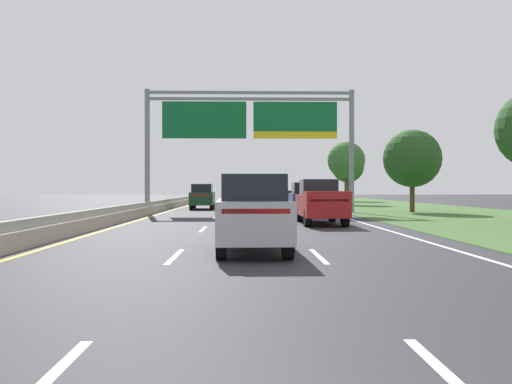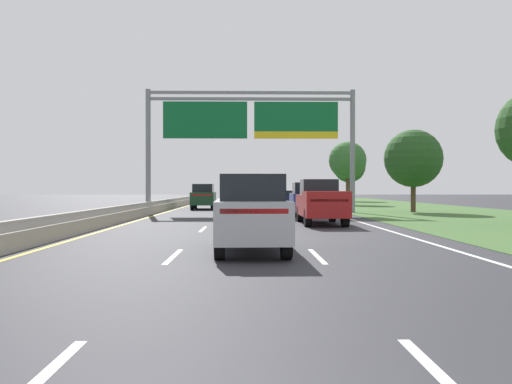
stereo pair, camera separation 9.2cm
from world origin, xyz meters
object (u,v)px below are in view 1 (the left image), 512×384
Objects in this scene: pickup_truck_red at (321,202)px; car_silver_centre_lane_suv at (252,212)px; overhead_sign_gantry at (250,125)px; roadside_tree_mid at (412,159)px; roadside_tree_distant at (348,166)px; car_darkgreen_left_lane_suv at (203,196)px; car_blue_right_lane_suv at (306,199)px; roadside_tree_far at (346,160)px; car_navy_right_lane_sedan at (289,200)px.

pickup_truck_red is 1.14× the size of car_silver_centre_lane_suv.
overhead_sign_gantry is at bearing 15.85° from pickup_truck_red.
overhead_sign_gantry is 12.08m from roadside_tree_mid.
roadside_tree_mid is 0.87× the size of roadside_tree_distant.
pickup_truck_red is 1.14× the size of car_darkgreen_left_lane_suv.
pickup_truck_red is at bearing -159.41° from car_darkgreen_left_lane_suv.
pickup_truck_red reaches higher than car_blue_right_lane_suv.
car_darkgreen_left_lane_suv and car_silver_centre_lane_suv have the same top height.
roadside_tree_far is (10.63, 41.60, 3.65)m from car_silver_centre_lane_suv.
car_silver_centre_lane_suv is 1.08× the size of car_navy_right_lane_sedan.
roadside_tree_distant is (10.20, 45.19, 3.64)m from pickup_truck_red.
car_navy_right_lane_sedan is 0.64× the size of roadside_tree_distant.
roadside_tree_mid is at bearing -58.04° from car_blue_right_lane_suv.
car_silver_centre_lane_suv is 26.62m from roadside_tree_mid.
roadside_tree_far reaches higher than pickup_truck_red.
car_blue_right_lane_suv is at bearing -178.31° from car_navy_right_lane_sedan.
roadside_tree_far reaches higher than car_blue_right_lane_suv.
overhead_sign_gantry is 7.74m from car_blue_right_lane_suv.
roadside_tree_mid is at bearing -28.45° from car_silver_centre_lane_suv.
roadside_tree_distant reaches higher than car_darkgreen_left_lane_suv.
car_darkgreen_left_lane_suv is at bearing 158.52° from roadside_tree_mid.
roadside_tree_distant is (1.72, 32.83, 0.79)m from roadside_tree_mid.
car_navy_right_lane_sedan is at bearing -99.31° from car_darkgreen_left_lane_suv.
car_navy_right_lane_sedan is at bearing 59.09° from overhead_sign_gantry.
overhead_sign_gantry is 13.52m from pickup_truck_red.
pickup_truck_red is at bearing -179.23° from car_navy_right_lane_sedan.
car_blue_right_lane_suv is 0.79× the size of roadside_tree_mid.
car_darkgreen_left_lane_suv is 0.70× the size of roadside_tree_far.
car_navy_right_lane_sedan is 0.65× the size of roadside_tree_far.
pickup_truck_red is at bearing -102.72° from roadside_tree_distant.
car_silver_centre_lane_suv is (-3.51, -11.24, 0.02)m from pickup_truck_red.
roadside_tree_far is (7.00, 22.91, 3.65)m from car_blue_right_lane_suv.
car_darkgreen_left_lane_suv is at bearing 21.64° from pickup_truck_red.
car_silver_centre_lane_suv is (-0.15, -23.24, -5.19)m from overhead_sign_gantry.
pickup_truck_red is 17.49m from car_navy_right_lane_sedan.
roadside_tree_mid is (11.84, 0.36, -2.37)m from overhead_sign_gantry.
roadside_tree_distant is at bearing -15.17° from car_silver_centre_lane_suv.
overhead_sign_gantry is 3.17× the size of car_silver_centre_lane_suv.
car_darkgreen_left_lane_suv reaches higher than car_navy_right_lane_sedan.
roadside_tree_distant is at bearing -12.50° from pickup_truck_red.
pickup_truck_red is 1.14× the size of car_blue_right_lane_suv.
roadside_tree_far reaches higher than car_navy_right_lane_sedan.
car_blue_right_lane_suv is (3.49, -4.55, -5.19)m from overhead_sign_gantry.
overhead_sign_gantry reaches higher than pickup_truck_red.
pickup_truck_red is at bearing -103.21° from roadside_tree_far.
car_navy_right_lane_sedan is at bearing -8.33° from car_silver_centre_lane_suv.
car_blue_right_lane_suv is at bearing -0.77° from pickup_truck_red.
roadside_tree_distant is (17.49, 26.62, 3.61)m from car_darkgreen_left_lane_suv.
car_navy_right_lane_sedan is 29.80m from roadside_tree_distant.
car_darkgreen_left_lane_suv is (-3.92, 6.56, -5.19)m from overhead_sign_gantry.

